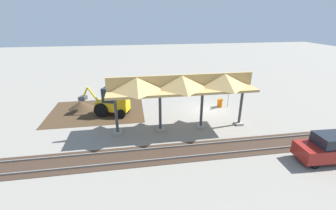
{
  "coord_description": "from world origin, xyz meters",
  "views": [
    {
      "loc": [
        7.65,
        21.08,
        9.28
      ],
      "look_at": [
        4.52,
        1.93,
        1.6
      ],
      "focal_mm": 24.0,
      "sensor_mm": 36.0,
      "label": 1
    }
  ],
  "objects_px": {
    "backhoe": "(111,103)",
    "traffic_barrel": "(220,103)",
    "stop_sign": "(229,93)",
    "distant_parked_car": "(329,148)"
  },
  "relations": [
    {
      "from": "backhoe",
      "to": "traffic_barrel",
      "type": "height_order",
      "value": "backhoe"
    },
    {
      "from": "backhoe",
      "to": "stop_sign",
      "type": "bearing_deg",
      "value": -179.82
    },
    {
      "from": "backhoe",
      "to": "traffic_barrel",
      "type": "xyz_separation_m",
      "value": [
        -11.54,
        -0.23,
        -0.82
      ]
    },
    {
      "from": "stop_sign",
      "to": "backhoe",
      "type": "bearing_deg",
      "value": 0.18
    },
    {
      "from": "distant_parked_car",
      "to": "traffic_barrel",
      "type": "height_order",
      "value": "distant_parked_car"
    },
    {
      "from": "distant_parked_car",
      "to": "backhoe",
      "type": "bearing_deg",
      "value": -34.48
    },
    {
      "from": "backhoe",
      "to": "distant_parked_car",
      "type": "distance_m",
      "value": 18.35
    },
    {
      "from": "stop_sign",
      "to": "distant_parked_car",
      "type": "xyz_separation_m",
      "value": [
        -2.77,
        10.42,
        -0.66
      ]
    },
    {
      "from": "distant_parked_car",
      "to": "traffic_barrel",
      "type": "xyz_separation_m",
      "value": [
        3.58,
        -10.61,
        -0.53
      ]
    },
    {
      "from": "backhoe",
      "to": "distant_parked_car",
      "type": "xyz_separation_m",
      "value": [
        -15.12,
        10.39,
        -0.28
      ]
    }
  ]
}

